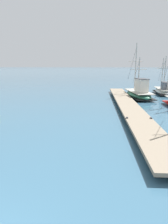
# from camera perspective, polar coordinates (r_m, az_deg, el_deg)

# --- Properties ---
(floating_dock) EXTENTS (2.19, 24.06, 0.53)m
(floating_dock) POSITION_cam_1_polar(r_m,az_deg,el_deg) (18.86, 12.23, 1.79)
(floating_dock) COLOR gray
(floating_dock) RESTS_ON ground
(fishing_boat_2) EXTENTS (3.03, 7.59, 6.43)m
(fishing_boat_2) POSITION_cam_1_polar(r_m,az_deg,el_deg) (25.11, 15.05, 5.20)
(fishing_boat_2) COLOR #337556
(fishing_boat_2) RESTS_ON ground
(fishing_boat_3) EXTENTS (2.13, 6.33, 4.98)m
(fishing_boat_3) POSITION_cam_1_polar(r_m,az_deg,el_deg) (29.52, 21.35, 5.65)
(fishing_boat_3) COLOR silver
(fishing_boat_3) RESTS_ON ground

